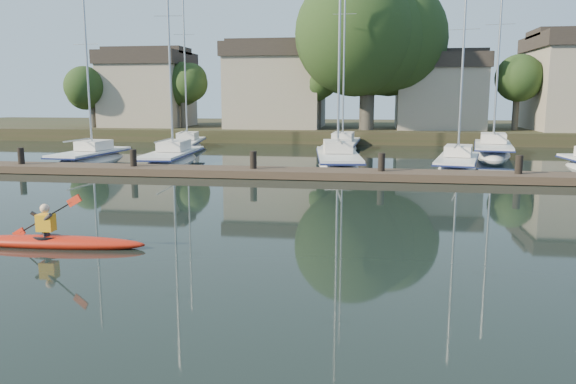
# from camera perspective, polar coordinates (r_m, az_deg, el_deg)

# --- Properties ---
(ground) EXTENTS (160.00, 160.00, 0.00)m
(ground) POSITION_cam_1_polar(r_m,az_deg,el_deg) (12.74, -3.58, -7.56)
(ground) COLOR black
(ground) RESTS_ON ground
(kayak) EXTENTS (4.86, 0.90, 1.55)m
(kayak) POSITION_cam_1_polar(r_m,az_deg,el_deg) (15.49, -22.84, -4.46)
(kayak) COLOR red
(kayak) RESTS_ON ground
(dock) EXTENTS (34.00, 2.00, 1.80)m
(dock) POSITION_cam_1_polar(r_m,az_deg,el_deg) (26.26, 2.88, 1.91)
(dock) COLOR #4F392D
(dock) RESTS_ON ground
(sailboat_0) EXTENTS (2.57, 7.50, 11.69)m
(sailboat_0) POSITION_cam_1_polar(r_m,az_deg,el_deg) (34.91, -19.37, 2.66)
(sailboat_0) COLOR silver
(sailboat_0) RESTS_ON ground
(sailboat_1) EXTENTS (2.65, 8.75, 14.13)m
(sailboat_1) POSITION_cam_1_polar(r_m,az_deg,el_deg) (33.11, -11.69, 2.66)
(sailboat_1) COLOR silver
(sailboat_1) RESTS_ON ground
(sailboat_2) EXTENTS (3.42, 9.90, 16.05)m
(sailboat_2) POSITION_cam_1_polar(r_m,az_deg,el_deg) (31.29, 5.08, 2.40)
(sailboat_2) COLOR silver
(sailboat_2) RESTS_ON ground
(sailboat_3) EXTENTS (3.54, 7.96, 12.43)m
(sailboat_3) POSITION_cam_1_polar(r_m,az_deg,el_deg) (31.18, 16.78, 2.02)
(sailboat_3) COLOR silver
(sailboat_3) RESTS_ON ground
(sailboat_5) EXTENTS (3.33, 8.62, 13.93)m
(sailboat_5) POSITION_cam_1_polar(r_m,az_deg,el_deg) (42.02, -10.22, 4.20)
(sailboat_5) COLOR silver
(sailboat_5) RESTS_ON ground
(sailboat_6) EXTENTS (2.45, 10.09, 15.93)m
(sailboat_6) POSITION_cam_1_polar(r_m,az_deg,el_deg) (39.96, 5.52, 4.01)
(sailboat_6) COLOR silver
(sailboat_6) RESTS_ON ground
(sailboat_7) EXTENTS (3.81, 9.18, 14.37)m
(sailboat_7) POSITION_cam_1_polar(r_m,az_deg,el_deg) (39.31, 20.04, 3.33)
(sailboat_7) COLOR silver
(sailboat_7) RESTS_ON ground
(shore) EXTENTS (90.00, 25.25, 12.75)m
(shore) POSITION_cam_1_polar(r_m,az_deg,el_deg) (52.18, 7.66, 9.06)
(shore) COLOR #272E17
(shore) RESTS_ON ground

